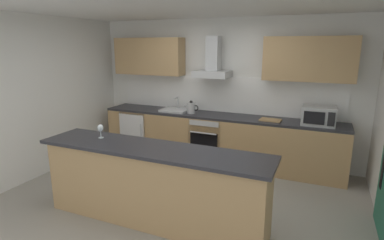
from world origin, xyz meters
name	(u,v)px	position (x,y,z in m)	size (l,w,h in m)	color
ground	(179,201)	(0.00, 0.00, -0.01)	(5.99, 4.86, 0.02)	gray
ceiling	(176,4)	(0.00, 0.00, 2.61)	(5.99, 4.86, 0.02)	white
wall_back	(224,90)	(0.00, 1.99, 1.30)	(5.99, 0.12, 2.60)	white
wall_left	(36,97)	(-2.55, 0.00, 1.30)	(0.12, 4.86, 2.60)	white
backsplash_tile	(223,94)	(0.00, 1.92, 1.23)	(4.24, 0.02, 0.66)	white
counter_back	(217,139)	(0.00, 1.61, 0.45)	(4.39, 0.60, 0.90)	tan
counter_island	(153,185)	(-0.06, -0.58, 0.49)	(2.87, 0.64, 0.96)	tan
upper_cabinets	(221,58)	(0.00, 1.76, 1.91)	(4.33, 0.32, 0.70)	tan
oven	(209,138)	(-0.13, 1.59, 0.46)	(0.60, 0.62, 0.80)	slate
refrigerator	(140,131)	(-1.64, 1.58, 0.43)	(0.58, 0.60, 0.85)	white
microwave	(319,116)	(1.69, 1.56, 1.05)	(0.50, 0.38, 0.30)	#B7BABC
sink	(175,110)	(-0.83, 1.60, 0.93)	(0.50, 0.40, 0.26)	silver
kettle	(191,108)	(-0.48, 1.55, 1.01)	(0.29, 0.15, 0.24)	#B7BABC
range_hood	(213,65)	(-0.13, 1.72, 1.79)	(0.62, 0.45, 0.72)	#B7BABC
wine_glass	(100,129)	(-0.86, -0.50, 1.08)	(0.08, 0.08, 0.18)	silver
chopping_board	(270,120)	(0.96, 1.56, 0.91)	(0.34, 0.22, 0.02)	tan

